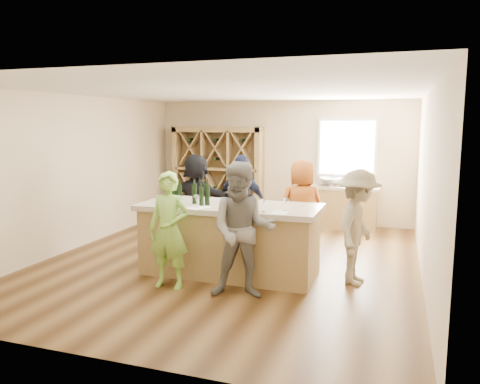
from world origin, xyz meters
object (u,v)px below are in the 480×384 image
(wine_rack, at_px, (218,173))
(wine_bottle_b, at_px, (180,195))
(tasting_counter_base, at_px, (230,242))
(wine_bottle_a, at_px, (174,193))
(person_near_left, at_px, (169,230))
(wine_bottle_e, at_px, (207,195))
(person_near_right, at_px, (243,230))
(person_far_mid, at_px, (242,202))
(sink, at_px, (331,182))
(person_server, at_px, (358,227))
(person_far_right, at_px, (301,207))
(wine_bottle_c, at_px, (194,194))
(person_far_left, at_px, (197,199))
(wine_bottle_d, at_px, (201,197))

(wine_rack, relative_size, wine_bottle_b, 7.45)
(tasting_counter_base, xyz_separation_m, wine_bottle_a, (-0.82, -0.19, 0.74))
(person_near_left, bearing_deg, wine_bottle_b, 100.97)
(wine_bottle_e, bearing_deg, wine_bottle_b, -171.44)
(wine_bottle_b, bearing_deg, person_near_right, -27.33)
(wine_bottle_b, height_order, person_far_mid, person_far_mid)
(wine_rack, relative_size, person_near_right, 1.22)
(sink, bearing_deg, person_server, -76.32)
(sink, xyz_separation_m, person_far_right, (-0.17, -2.40, -0.18))
(wine_bottle_c, relative_size, person_server, 0.18)
(sink, bearing_deg, wine_bottle_c, -111.26)
(person_server, height_order, person_far_mid, person_far_mid)
(sink, relative_size, person_far_left, 0.31)
(wine_bottle_a, relative_size, person_server, 0.19)
(person_near_right, distance_m, person_server, 1.72)
(wine_bottle_c, height_order, person_far_right, person_far_right)
(wine_bottle_b, distance_m, person_server, 2.66)
(wine_bottle_d, xyz_separation_m, person_far_right, (1.18, 1.66, -0.38))
(sink, distance_m, person_near_right, 4.69)
(person_far_right, bearing_deg, wine_bottle_e, 26.16)
(wine_rack, relative_size, person_far_right, 1.31)
(wine_bottle_a, height_order, person_near_left, person_near_left)
(sink, height_order, wine_bottle_b, wine_bottle_b)
(tasting_counter_base, bearing_deg, wine_rack, 113.74)
(person_far_right, bearing_deg, sink, -122.56)
(tasting_counter_base, xyz_separation_m, wine_bottle_e, (-0.30, -0.15, 0.74))
(tasting_counter_base, bearing_deg, wine_bottle_a, -166.91)
(wine_rack, bearing_deg, person_near_left, -76.74)
(person_near_left, xyz_separation_m, person_far_left, (-0.61, 2.32, 0.04))
(wine_bottle_d, xyz_separation_m, person_far_left, (-0.85, 1.73, -0.36))
(wine_rack, height_order, person_server, wine_rack)
(wine_bottle_d, distance_m, wine_bottle_e, 0.11)
(wine_rack, relative_size, sink, 4.06)
(tasting_counter_base, height_order, person_near_right, person_near_right)
(person_near_right, bearing_deg, wine_bottle_e, 125.23)
(person_far_mid, height_order, person_far_right, person_far_mid)
(wine_bottle_b, bearing_deg, person_server, 8.43)
(wine_bottle_e, relative_size, person_near_right, 0.17)
(wine_bottle_a, bearing_deg, sink, 65.66)
(wine_bottle_a, height_order, wine_bottle_d, wine_bottle_a)
(tasting_counter_base, distance_m, person_far_mid, 1.50)
(wine_bottle_a, relative_size, person_far_mid, 0.18)
(wine_bottle_e, height_order, person_far_left, person_far_left)
(wine_rack, bearing_deg, person_near_right, -65.06)
(person_near_right, relative_size, person_far_left, 1.05)
(wine_bottle_a, xyz_separation_m, person_far_left, (-0.38, 1.69, -0.38))
(person_server, distance_m, person_far_mid, 2.50)
(person_server, bearing_deg, wine_rack, 52.69)
(sink, xyz_separation_m, wine_bottle_b, (-1.71, -4.03, 0.21))
(tasting_counter_base, bearing_deg, person_far_mid, 101.09)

